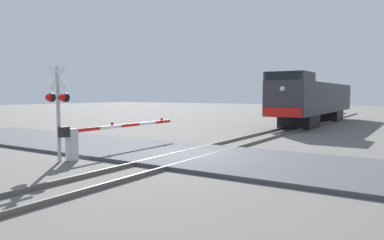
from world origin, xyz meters
TOP-DOWN VIEW (x-y plane):
  - ground_plane at (0.00, 0.00)m, footprint 160.00×160.00m
  - rail_track_left at (-0.72, 0.00)m, footprint 0.08×80.00m
  - rail_track_right at (0.72, 0.00)m, footprint 0.08×80.00m
  - road_surface at (0.00, 0.00)m, footprint 36.00×5.61m
  - locomotive at (0.00, 20.30)m, footprint 2.92×18.24m
  - crossing_signal at (-3.69, -3.80)m, footprint 1.18×0.33m
  - crossing_gate at (-3.53, -2.28)m, footprint 0.36×7.09m

SIDE VIEW (x-z plane):
  - ground_plane at x=0.00m, z-range 0.00..0.00m
  - road_surface at x=0.00m, z-range 0.00..0.15m
  - rail_track_left at x=-0.72m, z-range 0.00..0.15m
  - rail_track_right at x=0.72m, z-range 0.00..0.15m
  - crossing_gate at x=-3.53m, z-range 0.19..1.58m
  - locomotive at x=0.00m, z-range 0.07..4.31m
  - crossing_signal at x=-3.69m, z-range 0.42..4.16m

